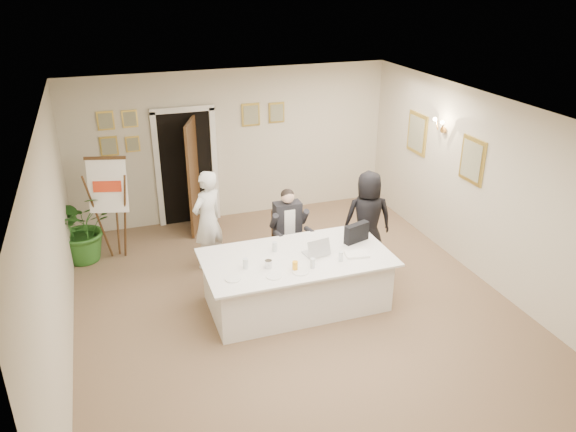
{
  "coord_description": "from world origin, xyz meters",
  "views": [
    {
      "loc": [
        -2.31,
        -6.36,
        4.44
      ],
      "look_at": [
        0.09,
        0.6,
        1.16
      ],
      "focal_mm": 35.0,
      "sensor_mm": 36.0,
      "label": 1
    }
  ],
  "objects_px": {
    "flip_chart": "(113,213)",
    "paper_stack": "(357,254)",
    "seated_man": "(288,229)",
    "conference_table": "(296,280)",
    "potted_palm": "(82,227)",
    "laptop": "(316,244)",
    "oj_glass": "(295,266)",
    "standing_man": "(208,220)",
    "standing_woman": "(368,219)",
    "laptop_bag": "(357,233)",
    "steel_jug": "(268,264)"
  },
  "relations": [
    {
      "from": "flip_chart",
      "to": "paper_stack",
      "type": "relative_size",
      "value": 5.39
    },
    {
      "from": "seated_man",
      "to": "conference_table",
      "type": "bearing_deg",
      "value": -117.83
    },
    {
      "from": "potted_palm",
      "to": "paper_stack",
      "type": "distance_m",
      "value": 4.51
    },
    {
      "from": "conference_table",
      "to": "paper_stack",
      "type": "height_order",
      "value": "paper_stack"
    },
    {
      "from": "seated_man",
      "to": "potted_palm",
      "type": "bearing_deg",
      "value": 141.62
    },
    {
      "from": "laptop",
      "to": "oj_glass",
      "type": "height_order",
      "value": "laptop"
    },
    {
      "from": "standing_man",
      "to": "paper_stack",
      "type": "relative_size",
      "value": 5.05
    },
    {
      "from": "flip_chart",
      "to": "standing_man",
      "type": "height_order",
      "value": "flip_chart"
    },
    {
      "from": "seated_man",
      "to": "standing_man",
      "type": "relative_size",
      "value": 0.83
    },
    {
      "from": "standing_woman",
      "to": "paper_stack",
      "type": "relative_size",
      "value": 4.85
    },
    {
      "from": "conference_table",
      "to": "laptop_bag",
      "type": "bearing_deg",
      "value": 8.99
    },
    {
      "from": "conference_table",
      "to": "paper_stack",
      "type": "relative_size",
      "value": 8.1
    },
    {
      "from": "conference_table",
      "to": "standing_woman",
      "type": "height_order",
      "value": "standing_woman"
    },
    {
      "from": "laptop",
      "to": "paper_stack",
      "type": "bearing_deg",
      "value": -33.78
    },
    {
      "from": "seated_man",
      "to": "standing_man",
      "type": "height_order",
      "value": "standing_man"
    },
    {
      "from": "conference_table",
      "to": "laptop",
      "type": "xyz_separation_m",
      "value": [
        0.28,
        -0.0,
        0.52
      ]
    },
    {
      "from": "seated_man",
      "to": "laptop_bag",
      "type": "relative_size",
      "value": 3.39
    },
    {
      "from": "oj_glass",
      "to": "laptop_bag",
      "type": "bearing_deg",
      "value": 24.53
    },
    {
      "from": "potted_palm",
      "to": "steel_jug",
      "type": "height_order",
      "value": "potted_palm"
    },
    {
      "from": "standing_woman",
      "to": "potted_palm",
      "type": "relative_size",
      "value": 1.32
    },
    {
      "from": "laptop_bag",
      "to": "conference_table",
      "type": "bearing_deg",
      "value": 171.49
    },
    {
      "from": "flip_chart",
      "to": "laptop_bag",
      "type": "height_order",
      "value": "flip_chart"
    },
    {
      "from": "seated_man",
      "to": "standing_woman",
      "type": "xyz_separation_m",
      "value": [
        1.25,
        -0.25,
        0.11
      ]
    },
    {
      "from": "potted_palm",
      "to": "paper_stack",
      "type": "height_order",
      "value": "potted_palm"
    },
    {
      "from": "flip_chart",
      "to": "steel_jug",
      "type": "bearing_deg",
      "value": -53.16
    },
    {
      "from": "potted_palm",
      "to": "steel_jug",
      "type": "xyz_separation_m",
      "value": [
        2.37,
        -2.6,
        0.24
      ]
    },
    {
      "from": "standing_woman",
      "to": "paper_stack",
      "type": "distance_m",
      "value": 1.26
    },
    {
      "from": "laptop",
      "to": "paper_stack",
      "type": "xyz_separation_m",
      "value": [
        0.52,
        -0.24,
        -0.12
      ]
    },
    {
      "from": "potted_palm",
      "to": "paper_stack",
      "type": "xyz_separation_m",
      "value": [
        3.64,
        -2.66,
        0.2
      ]
    },
    {
      "from": "flip_chart",
      "to": "steel_jug",
      "type": "relative_size",
      "value": 15.73
    },
    {
      "from": "standing_man",
      "to": "laptop_bag",
      "type": "xyz_separation_m",
      "value": [
        1.91,
        -1.36,
        0.1
      ]
    },
    {
      "from": "laptop",
      "to": "seated_man",
      "type": "bearing_deg",
      "value": 82.66
    },
    {
      "from": "potted_palm",
      "to": "laptop",
      "type": "height_order",
      "value": "potted_palm"
    },
    {
      "from": "oj_glass",
      "to": "steel_jug",
      "type": "xyz_separation_m",
      "value": [
        -0.31,
        0.18,
        -0.01
      ]
    },
    {
      "from": "standing_woman",
      "to": "paper_stack",
      "type": "xyz_separation_m",
      "value": [
        -0.69,
        -1.06,
        0.01
      ]
    },
    {
      "from": "seated_man",
      "to": "laptop",
      "type": "height_order",
      "value": "seated_man"
    },
    {
      "from": "standing_man",
      "to": "paper_stack",
      "type": "distance_m",
      "value": 2.47
    },
    {
      "from": "seated_man",
      "to": "flip_chart",
      "type": "xyz_separation_m",
      "value": [
        -2.57,
        1.23,
        0.13
      ]
    },
    {
      "from": "oj_glass",
      "to": "standing_woman",
      "type": "bearing_deg",
      "value": 35.59
    },
    {
      "from": "potted_palm",
      "to": "paper_stack",
      "type": "relative_size",
      "value": 3.67
    },
    {
      "from": "laptop",
      "to": "paper_stack",
      "type": "distance_m",
      "value": 0.58
    },
    {
      "from": "steel_jug",
      "to": "laptop",
      "type": "bearing_deg",
      "value": 13.46
    },
    {
      "from": "potted_palm",
      "to": "seated_man",
      "type": "bearing_deg",
      "value": -23.63
    },
    {
      "from": "paper_stack",
      "to": "oj_glass",
      "type": "height_order",
      "value": "oj_glass"
    },
    {
      "from": "flip_chart",
      "to": "steel_jug",
      "type": "distance_m",
      "value": 3.1
    },
    {
      "from": "flip_chart",
      "to": "potted_palm",
      "type": "bearing_deg",
      "value": 167.09
    },
    {
      "from": "steel_jug",
      "to": "conference_table",
      "type": "bearing_deg",
      "value": 21.43
    },
    {
      "from": "laptop_bag",
      "to": "paper_stack",
      "type": "bearing_deg",
      "value": -131.51
    },
    {
      "from": "seated_man",
      "to": "potted_palm",
      "type": "distance_m",
      "value": 3.37
    },
    {
      "from": "seated_man",
      "to": "laptop_bag",
      "type": "distance_m",
      "value": 1.19
    }
  ]
}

